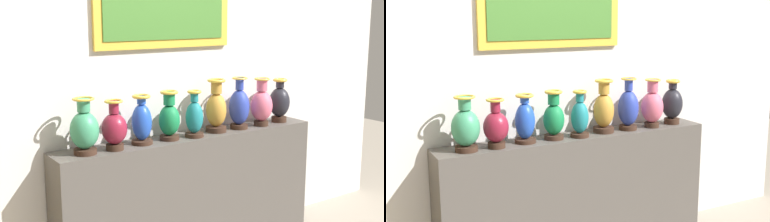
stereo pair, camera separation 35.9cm
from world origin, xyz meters
TOP-DOWN VIEW (x-y plane):
  - display_shelf at (0.00, 0.00)m, footprint 2.10×0.29m
  - back_wall at (-0.00, 0.20)m, footprint 4.34×0.14m
  - vase_jade at (-0.84, -0.03)m, footprint 0.18×0.18m
  - vase_burgundy at (-0.64, -0.04)m, footprint 0.17×0.17m
  - vase_sapphire at (-0.42, -0.01)m, footprint 0.15×0.15m
  - vase_emerald at (-0.20, -0.02)m, footprint 0.15×0.15m
  - vase_teal at (-0.01, -0.05)m, footprint 0.14×0.14m
  - vase_ochre at (0.21, -0.01)m, footprint 0.16×0.16m
  - vase_cobalt at (0.42, -0.02)m, footprint 0.16×0.16m
  - vase_rose at (0.63, -0.04)m, footprint 0.17×0.17m
  - vase_onyx at (0.85, -0.01)m, footprint 0.17×0.17m

SIDE VIEW (x-z plane):
  - display_shelf at x=0.00m, z-range 0.00..0.90m
  - vase_teal at x=-0.01m, z-range 0.88..1.22m
  - vase_burgundy at x=-0.64m, z-range 0.88..1.21m
  - vase_sapphire at x=-0.42m, z-range 0.89..1.23m
  - vase_emerald at x=-0.20m, z-range 0.88..1.23m
  - vase_jade at x=-0.84m, z-range 0.88..1.24m
  - vase_onyx at x=0.85m, z-range 0.89..1.24m
  - vase_rose at x=0.63m, z-range 0.88..1.26m
  - vase_cobalt at x=0.42m, z-range 0.87..1.27m
  - vase_ochre at x=0.21m, z-range 0.88..1.27m
  - back_wall at x=0.00m, z-range 0.01..3.12m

